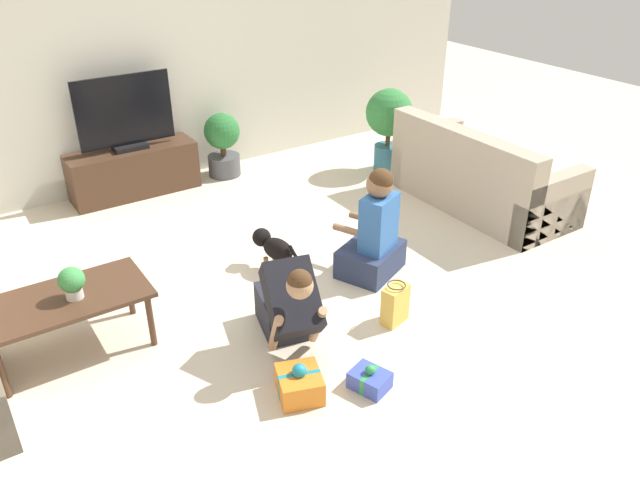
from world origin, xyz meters
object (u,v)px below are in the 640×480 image
(tv_console, at_px, (134,171))
(dog, at_px, (273,247))
(sofa_right, at_px, (479,179))
(coffee_table, at_px, (66,304))
(gift_box_b, at_px, (370,380))
(tv, at_px, (125,117))
(potted_plant_corner_right, at_px, (389,120))
(tabletop_plant, at_px, (72,282))
(person_kneeling, at_px, (288,304))
(gift_box_a, at_px, (300,384))
(gift_bag_a, at_px, (395,304))
(potted_plant_back_right, at_px, (223,142))
(person_sitting, at_px, (374,235))

(tv_console, height_order, dog, tv_console)
(sofa_right, distance_m, tv_console, 3.51)
(coffee_table, bearing_deg, tv_console, 62.00)
(gift_box_b, bearing_deg, tv, 93.49)
(potted_plant_corner_right, xyz_separation_m, tabletop_plant, (-3.76, -1.42, -0.03))
(coffee_table, relative_size, tv_console, 0.82)
(person_kneeling, distance_m, dog, 1.01)
(potted_plant_corner_right, relative_size, gift_box_b, 3.26)
(dog, bearing_deg, gift_box_a, 50.86)
(coffee_table, distance_m, gift_box_a, 1.63)
(potted_plant_corner_right, height_order, tabletop_plant, potted_plant_corner_right)
(tv, distance_m, gift_bag_a, 3.41)
(tv_console, height_order, gift_bag_a, tv_console)
(coffee_table, distance_m, dog, 1.69)
(sofa_right, distance_m, person_kneeling, 2.84)
(gift_box_a, bearing_deg, gift_bag_a, 15.40)
(potted_plant_corner_right, bearing_deg, sofa_right, -83.31)
(sofa_right, xyz_separation_m, gift_box_b, (-2.52, -1.52, -0.23))
(potted_plant_back_right, height_order, dog, potted_plant_back_right)
(potted_plant_corner_right, bearing_deg, tv_console, 160.43)
(potted_plant_back_right, bearing_deg, sofa_right, -50.50)
(tv_console, distance_m, gift_box_a, 3.52)
(potted_plant_corner_right, height_order, person_sitting, person_sitting)
(tv_console, relative_size, person_sitting, 1.39)
(coffee_table, distance_m, potted_plant_back_right, 3.16)
(tv_console, bearing_deg, tv, 0.00)
(potted_plant_corner_right, distance_m, tabletop_plant, 4.02)
(tv, relative_size, potted_plant_back_right, 1.36)
(tv, distance_m, potted_plant_back_right, 1.09)
(potted_plant_corner_right, bearing_deg, tv, 160.43)
(person_kneeling, distance_m, tabletop_plant, 1.40)
(gift_box_a, bearing_deg, tv_console, 87.10)
(sofa_right, bearing_deg, person_kneeling, 107.30)
(sofa_right, height_order, tv_console, sofa_right)
(potted_plant_back_right, distance_m, gift_box_a, 3.67)
(tv_console, xyz_separation_m, gift_box_a, (-0.18, -3.51, -0.16))
(gift_bag_a, bearing_deg, coffee_table, 155.14)
(gift_box_a, bearing_deg, person_kneeling, 66.20)
(tv, relative_size, potted_plant_corner_right, 1.03)
(person_kneeling, bearing_deg, potted_plant_corner_right, 54.00)
(tv_console, bearing_deg, coffee_table, -118.00)
(coffee_table, height_order, potted_plant_back_right, potted_plant_back_right)
(sofa_right, height_order, dog, sofa_right)
(tv, relative_size, person_kneeling, 1.18)
(potted_plant_corner_right, relative_size, person_kneeling, 1.14)
(dog, distance_m, gift_bag_a, 1.19)
(tv_console, relative_size, person_kneeling, 1.59)
(person_sitting, bearing_deg, gift_box_a, 11.62)
(tabletop_plant, bearing_deg, potted_plant_back_right, 46.77)
(person_sitting, xyz_separation_m, gift_bag_a, (-0.29, -0.63, -0.19))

